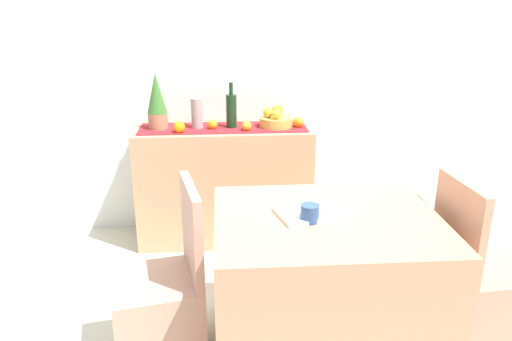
{
  "coord_description": "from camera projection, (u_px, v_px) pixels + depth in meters",
  "views": [
    {
      "loc": [
        -0.25,
        -2.42,
        1.7
      ],
      "look_at": [
        -0.05,
        0.39,
        0.71
      ],
      "focal_mm": 35.17,
      "sensor_mm": 36.0,
      "label": 1
    }
  ],
  "objects": [
    {
      "name": "ground_plane",
      "position": [
        270.0,
        311.0,
        2.86
      ],
      "size": [
        6.4,
        6.4,
        0.02
      ],
      "primitive_type": "cube",
      "color": "beige",
      "rests_on": "ground"
    },
    {
      "name": "room_wall_rear",
      "position": [
        255.0,
        47.0,
        3.52
      ],
      "size": [
        6.4,
        0.06,
        2.7
      ],
      "primitive_type": "cube",
      "color": "silver",
      "rests_on": "ground"
    },
    {
      "name": "sideboard_console",
      "position": [
        225.0,
        185.0,
        3.57
      ],
      "size": [
        1.21,
        0.42,
        0.83
      ],
      "primitive_type": "cube",
      "color": "tan",
      "rests_on": "ground"
    },
    {
      "name": "table_runner",
      "position": [
        223.0,
        128.0,
        3.43
      ],
      "size": [
        1.14,
        0.32,
        0.01
      ],
      "primitive_type": "cube",
      "color": "maroon",
      "rests_on": "sideboard_console"
    },
    {
      "name": "fruit_bowl",
      "position": [
        276.0,
        122.0,
        3.44
      ],
      "size": [
        0.23,
        0.23,
        0.06
      ],
      "primitive_type": "cylinder",
      "color": "gold",
      "rests_on": "table_runner"
    },
    {
      "name": "apple_left",
      "position": [
        277.0,
        114.0,
        3.37
      ],
      "size": [
        0.07,
        0.07,
        0.07
      ],
      "primitive_type": "sphere",
      "color": "gold",
      "rests_on": "fruit_bowl"
    },
    {
      "name": "apple_front",
      "position": [
        278.0,
        110.0,
        3.47
      ],
      "size": [
        0.08,
        0.08,
        0.08
      ],
      "primitive_type": "sphere",
      "color": "gold",
      "rests_on": "fruit_bowl"
    },
    {
      "name": "apple_rear",
      "position": [
        268.0,
        112.0,
        3.42
      ],
      "size": [
        0.07,
        0.07,
        0.07
      ],
      "primitive_type": "sphere",
      "color": "gold",
      "rests_on": "fruit_bowl"
    },
    {
      "name": "wine_bottle",
      "position": [
        231.0,
        111.0,
        3.4
      ],
      "size": [
        0.07,
        0.07,
        0.31
      ],
      "color": "#15321A",
      "rests_on": "sideboard_console"
    },
    {
      "name": "ceramic_vase",
      "position": [
        197.0,
        114.0,
        3.38
      ],
      "size": [
        0.08,
        0.08,
        0.21
      ],
      "primitive_type": "cylinder",
      "color": "gray",
      "rests_on": "sideboard_console"
    },
    {
      "name": "potted_plant",
      "position": [
        157.0,
        102.0,
        3.34
      ],
      "size": [
        0.13,
        0.13,
        0.38
      ],
      "color": "#AA7154",
      "rests_on": "sideboard_console"
    },
    {
      "name": "orange_loose_near_bowl",
      "position": [
        213.0,
        124.0,
        3.39
      ],
      "size": [
        0.07,
        0.07,
        0.07
      ],
      "primitive_type": "sphere",
      "color": "orange",
      "rests_on": "sideboard_console"
    },
    {
      "name": "orange_loose_mid",
      "position": [
        247.0,
        126.0,
        3.35
      ],
      "size": [
        0.07,
        0.07,
        0.07
      ],
      "primitive_type": "sphere",
      "color": "orange",
      "rests_on": "sideboard_console"
    },
    {
      "name": "orange_loose_end",
      "position": [
        179.0,
        127.0,
        3.3
      ],
      "size": [
        0.08,
        0.08,
        0.08
      ],
      "primitive_type": "sphere",
      "color": "orange",
      "rests_on": "sideboard_console"
    },
    {
      "name": "orange_loose_far",
      "position": [
        299.0,
        122.0,
        3.43
      ],
      "size": [
        0.07,
        0.07,
        0.07
      ],
      "primitive_type": "sphere",
      "color": "orange",
      "rests_on": "sideboard_console"
    },
    {
      "name": "dining_table",
      "position": [
        324.0,
        288.0,
        2.4
      ],
      "size": [
        1.03,
        0.84,
        0.74
      ],
      "primitive_type": "cube",
      "color": "tan",
      "rests_on": "ground"
    },
    {
      "name": "open_book",
      "position": [
        308.0,
        213.0,
        2.3
      ],
      "size": [
        0.32,
        0.27,
        0.02
      ],
      "primitive_type": "cube",
      "rotation": [
        0.0,
        0.0,
        0.26
      ],
      "color": "white",
      "rests_on": "dining_table"
    },
    {
      "name": "coffee_cup",
      "position": [
        310.0,
        213.0,
        2.22
      ],
      "size": [
        0.08,
        0.08,
        0.08
      ],
      "primitive_type": "cylinder",
      "color": "#2C4D8B",
      "rests_on": "dining_table"
    },
    {
      "name": "chair_near_window",
      "position": [
        161.0,
        313.0,
        2.38
      ],
      "size": [
        0.47,
        0.47,
        0.9
      ],
      "color": "tan",
      "rests_on": "ground"
    },
    {
      "name": "chair_by_corner",
      "position": [
        478.0,
        300.0,
        2.49
      ],
      "size": [
        0.43,
        0.43,
        0.9
      ],
      "color": "tan",
      "rests_on": "ground"
    }
  ]
}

